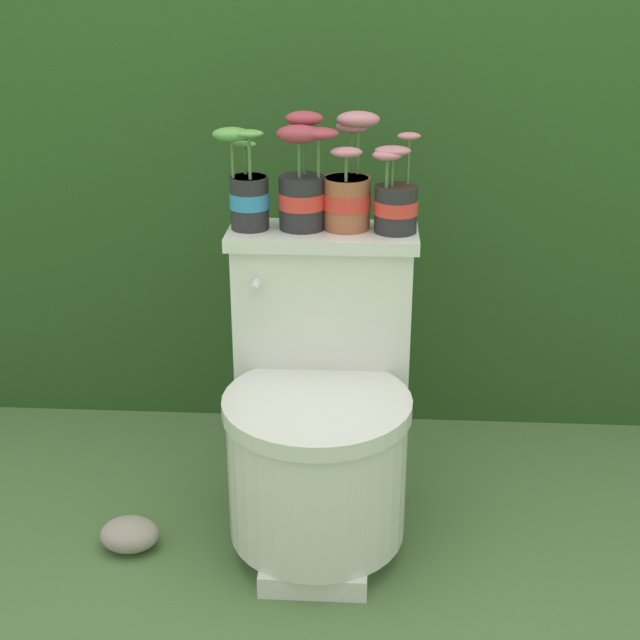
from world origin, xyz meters
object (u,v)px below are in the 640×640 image
Objects in this scene: garden_stone at (130,535)px; potted_plant_middle at (348,188)px; potted_plant_midright at (395,199)px; potted_plant_midleft at (303,184)px; potted_plant_left at (248,191)px; toilet at (319,422)px.

potted_plant_middle is at bearing 28.56° from garden_stone.
potted_plant_middle is at bearing 167.44° from potted_plant_midright.
potted_plant_midright is at bearing -3.47° from potted_plant_midleft.
potted_plant_midright is 1.59× the size of garden_stone.
potted_plant_left is 1.68× the size of garden_stone.
potted_plant_midleft is 1.90× the size of garden_stone.
potted_plant_middle reaches higher than garden_stone.
potted_plant_left is 0.90× the size of potted_plant_middle.
potted_plant_left is at bearing 42.91° from garden_stone.
potted_plant_midleft is at bearing 176.53° from potted_plant_midright.
toilet is at bearing -136.66° from potted_plant_midright.
potted_plant_midright is (0.10, -0.02, -0.02)m from potted_plant_middle.
toilet is at bearing 11.86° from garden_stone.
garden_stone is at bearing -157.79° from potted_plant_midright.
garden_stone is at bearing -151.44° from potted_plant_middle.
potted_plant_middle is at bearing 72.49° from toilet.
potted_plant_middle reaches higher than toilet.
garden_stone is (-0.48, -0.26, -0.75)m from potted_plant_middle.
potted_plant_left is 0.33m from potted_plant_midright.
potted_plant_middle is (0.05, 0.17, 0.49)m from toilet.
potted_plant_midright is 0.97m from garden_stone.
potted_plant_midright is at bearing -0.74° from potted_plant_left.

